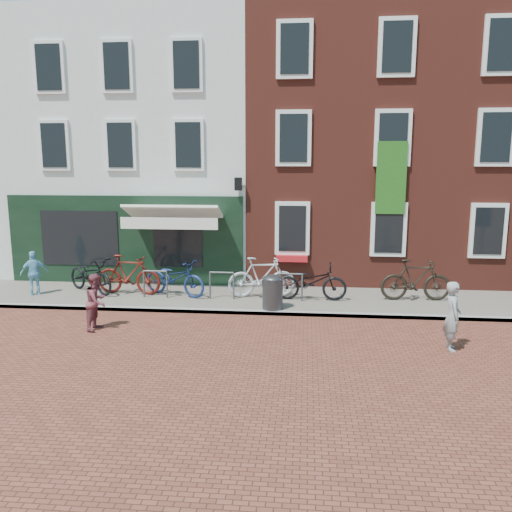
# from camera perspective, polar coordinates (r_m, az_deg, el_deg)

# --- Properties ---
(ground) EXTENTS (80.00, 80.00, 0.00)m
(ground) POSITION_cam_1_polar(r_m,az_deg,el_deg) (14.34, 1.49, -6.45)
(ground) COLOR brown
(sidewalk) EXTENTS (24.00, 3.00, 0.10)m
(sidewalk) POSITION_cam_1_polar(r_m,az_deg,el_deg) (15.74, 5.53, -4.77)
(sidewalk) COLOR slate
(sidewalk) RESTS_ON ground
(building_stucco) EXTENTS (8.00, 8.00, 9.00)m
(building_stucco) POSITION_cam_1_polar(r_m,az_deg,el_deg) (21.53, -10.72, 11.16)
(building_stucco) COLOR silver
(building_stucco) RESTS_ON ground
(building_brick_mid) EXTENTS (6.00, 8.00, 10.00)m
(building_brick_mid) POSITION_cam_1_polar(r_m,az_deg,el_deg) (20.73, 8.64, 12.64)
(building_brick_mid) COLOR maroon
(building_brick_mid) RESTS_ON ground
(building_brick_right) EXTENTS (6.00, 8.00, 10.00)m
(building_brick_right) POSITION_cam_1_polar(r_m,az_deg,el_deg) (21.87, 24.88, 11.69)
(building_brick_right) COLOR maroon
(building_brick_right) RESTS_ON ground
(litter_bin) EXTENTS (0.56, 0.56, 1.03)m
(litter_bin) POSITION_cam_1_polar(r_m,az_deg,el_deg) (14.46, 1.81, -3.71)
(litter_bin) COLOR #37373A
(litter_bin) RESTS_ON sidewalk
(woman) EXTENTS (0.39, 0.58, 1.55)m
(woman) POSITION_cam_1_polar(r_m,az_deg,el_deg) (12.42, 20.49, -6.10)
(woman) COLOR gray
(woman) RESTS_ON ground
(boy) EXTENTS (0.60, 0.73, 1.41)m
(boy) POSITION_cam_1_polar(r_m,az_deg,el_deg) (13.63, -16.85, -4.74)
(boy) COLOR brown
(boy) RESTS_ON ground
(cafe_person) EXTENTS (0.83, 0.73, 1.35)m
(cafe_person) POSITION_cam_1_polar(r_m,az_deg,el_deg) (17.32, -22.86, -1.69)
(cafe_person) COLOR #74B9DA
(cafe_person) RESTS_ON sidewalk
(bicycle_0) EXTENTS (2.14, 1.75, 1.09)m
(bicycle_0) POSITION_cam_1_polar(r_m,az_deg,el_deg) (17.05, -17.45, -1.96)
(bicycle_0) COLOR black
(bicycle_0) RESTS_ON sidewalk
(bicycle_1) EXTENTS (2.06, 0.73, 1.21)m
(bicycle_1) POSITION_cam_1_polar(r_m,az_deg,el_deg) (16.50, -13.60, -1.96)
(bicycle_1) COLOR #59140E
(bicycle_1) RESTS_ON sidewalk
(bicycle_2) EXTENTS (2.20, 1.42, 1.09)m
(bicycle_2) POSITION_cam_1_polar(r_m,az_deg,el_deg) (16.07, -8.76, -2.34)
(bicycle_2) COLOR navy
(bicycle_2) RESTS_ON sidewalk
(bicycle_3) EXTENTS (2.09, 0.94, 1.21)m
(bicycle_3) POSITION_cam_1_polar(r_m,az_deg,el_deg) (15.69, 0.63, -2.30)
(bicycle_3) COLOR #B9BABC
(bicycle_3) RESTS_ON sidewalk
(bicycle_4) EXTENTS (2.09, 0.75, 1.09)m
(bicycle_4) POSITION_cam_1_polar(r_m,az_deg,el_deg) (15.46, 5.95, -2.77)
(bicycle_4) COLOR black
(bicycle_4) RESTS_ON sidewalk
(bicycle_5) EXTENTS (2.04, 0.67, 1.21)m
(bicycle_5) POSITION_cam_1_polar(r_m,az_deg,el_deg) (16.00, 16.89, -2.51)
(bicycle_5) COLOR black
(bicycle_5) RESTS_ON sidewalk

